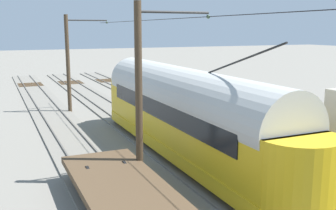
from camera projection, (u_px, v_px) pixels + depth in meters
name	position (u px, v px, depth m)	size (l,w,h in m)	color
ground_plane	(201.00, 170.00, 17.32)	(220.00, 220.00, 0.00)	gray
track_streetcar_siding	(276.00, 154.00, 19.32)	(2.80, 80.00, 0.18)	slate
track_adjacent_siding	(198.00, 166.00, 17.59)	(2.80, 80.00, 0.18)	slate
track_third_siding	(102.00, 181.00, 15.86)	(2.80, 80.00, 0.18)	slate
vintage_streetcar	(184.00, 111.00, 18.48)	(2.65, 17.67, 5.50)	gold
catenary_pole_foreground	(69.00, 62.00, 28.65)	(3.19, 0.28, 7.08)	#423323
catenary_pole_mid_near	(141.00, 91.00, 15.12)	(3.19, 0.28, 7.08)	#423323
overhead_wire_run	(197.00, 17.00, 16.43)	(2.99, 34.15, 0.18)	black
switch_stand	(196.00, 102.00, 29.35)	(0.50, 0.30, 1.24)	black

